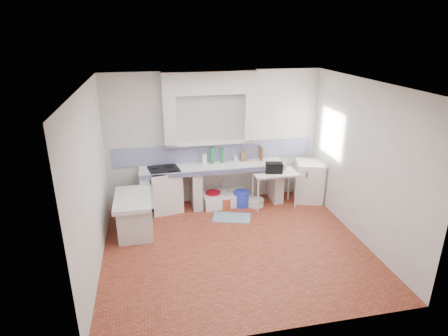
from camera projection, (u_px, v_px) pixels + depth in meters
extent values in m
plane|color=#98422D|center=(235.00, 246.00, 6.54)|extent=(4.50, 4.50, 0.00)
plane|color=silver|center=(238.00, 84.00, 5.56)|extent=(4.50, 4.50, 0.00)
plane|color=silver|center=(214.00, 138.00, 7.88)|extent=(4.50, 0.00, 4.50)
plane|color=silver|center=(277.00, 235.00, 4.22)|extent=(4.50, 0.00, 4.50)
plane|color=silver|center=(91.00, 183.00, 5.63)|extent=(0.00, 4.50, 4.50)
plane|color=silver|center=(363.00, 163.00, 6.47)|extent=(0.00, 4.50, 4.50)
cube|color=silver|center=(210.00, 83.00, 7.34)|extent=(1.90, 0.25, 0.45)
cube|color=#3A2112|center=(340.00, 133.00, 7.54)|extent=(0.35, 0.86, 1.06)
cube|color=white|center=(335.00, 115.00, 7.38)|extent=(0.01, 0.84, 0.24)
cube|color=white|center=(213.00, 168.00, 7.78)|extent=(3.00, 0.60, 0.08)
cube|color=navy|center=(215.00, 172.00, 7.52)|extent=(3.00, 0.04, 0.10)
cube|color=silver|center=(146.00, 193.00, 7.68)|extent=(0.20, 0.55, 0.82)
cube|color=silver|center=(196.00, 189.00, 7.87)|extent=(0.20, 0.55, 0.82)
cube|color=silver|center=(276.00, 182.00, 8.20)|extent=(0.20, 0.55, 0.82)
cube|color=white|center=(134.00, 199.00, 6.82)|extent=(0.70, 1.10, 0.08)
cube|color=silver|center=(135.00, 216.00, 6.94)|extent=(0.60, 1.00, 0.62)
cube|color=navy|center=(152.00, 197.00, 6.88)|extent=(0.04, 1.10, 0.10)
cube|color=navy|center=(215.00, 152.00, 7.98)|extent=(4.27, 0.03, 0.40)
cube|color=white|center=(165.00, 190.00, 7.73)|extent=(0.71, 0.69, 0.88)
cube|color=white|center=(225.00, 199.00, 8.08)|extent=(1.03, 0.63, 0.23)
cube|color=white|center=(274.00, 189.00, 7.93)|extent=(0.92, 0.51, 0.04)
cube|color=white|center=(309.00, 181.00, 8.16)|extent=(0.70, 0.70, 0.88)
cylinder|color=#AD071B|center=(213.00, 198.00, 8.04)|extent=(0.36, 0.36, 0.30)
cylinder|color=#C24C2C|center=(225.00, 203.00, 7.91)|extent=(0.26, 0.26, 0.23)
cylinder|color=blue|center=(241.00, 198.00, 8.01)|extent=(0.41, 0.41, 0.32)
cylinder|color=white|center=(255.00, 202.00, 8.04)|extent=(0.48, 0.48, 0.14)
cylinder|color=silver|center=(217.00, 197.00, 8.15)|extent=(0.07, 0.07, 0.27)
cylinder|color=silver|center=(224.00, 194.00, 8.22)|extent=(0.10, 0.10, 0.32)
cube|color=black|center=(274.00, 168.00, 7.72)|extent=(0.38, 0.26, 0.22)
cylinder|color=#247F3E|center=(212.00, 155.00, 7.85)|extent=(0.08, 0.08, 0.36)
cylinder|color=#247F3E|center=(222.00, 156.00, 7.89)|extent=(0.08, 0.08, 0.31)
cube|color=brown|center=(244.00, 156.00, 8.00)|extent=(0.12, 0.10, 0.22)
cube|color=brown|center=(261.00, 153.00, 8.06)|extent=(0.04, 0.22, 0.31)
cylinder|color=white|center=(204.00, 159.00, 7.84)|extent=(0.11, 0.11, 0.22)
imported|color=white|center=(236.00, 158.00, 7.97)|extent=(0.08, 0.08, 0.17)
cube|color=#295989|center=(232.00, 217.00, 7.53)|extent=(0.84, 0.63, 0.01)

